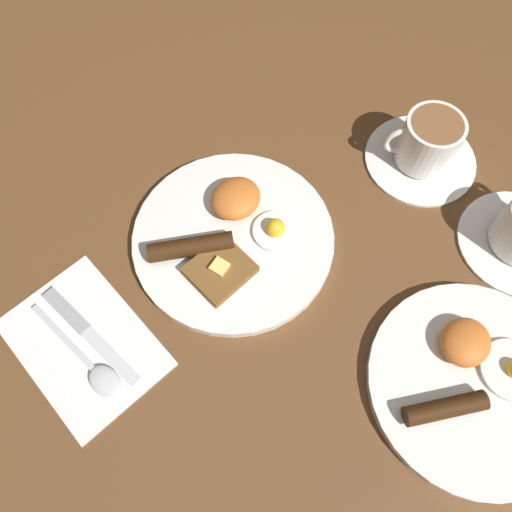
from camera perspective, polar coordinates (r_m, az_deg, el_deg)
ground_plane at (r=0.67m, az=-2.58°, el=1.69°), size 3.00×3.00×0.00m
breakfast_plate_near at (r=0.66m, az=-2.75°, el=2.24°), size 0.27×0.27×0.05m
breakfast_plate_far at (r=0.65m, az=23.61°, el=-12.99°), size 0.25×0.25×0.04m
teacup_near at (r=0.75m, az=18.84°, el=11.78°), size 0.16×0.16×0.08m
napkin at (r=0.65m, az=-19.10°, el=-9.40°), size 0.15×0.20×0.01m
knife at (r=0.65m, az=-18.94°, el=-8.01°), size 0.02×0.17×0.01m
spoon at (r=0.63m, az=-17.89°, el=-12.41°), size 0.03×0.16×0.01m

